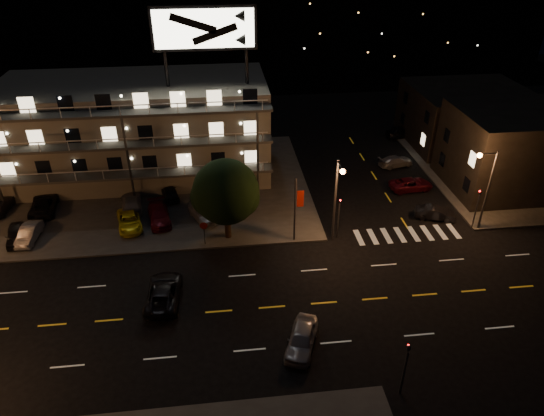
{
  "coord_description": "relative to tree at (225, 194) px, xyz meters",
  "views": [
    {
      "loc": [
        -1.17,
        -27.14,
        25.4
      ],
      "look_at": [
        2.94,
        8.0,
        3.87
      ],
      "focal_mm": 32.0,
      "sensor_mm": 36.0,
      "label": 1
    }
  ],
  "objects": [
    {
      "name": "curb_ne",
      "position": [
        30.96,
        10.44,
        -4.6
      ],
      "size": [
        16.0,
        24.0,
        0.15
      ],
      "primitive_type": "cube",
      "color": "#393937",
      "rests_on": "ground"
    },
    {
      "name": "signal_ne",
      "position": [
        22.95,
        -1.06,
        -2.1
      ],
      "size": [
        0.27,
        0.2,
        4.6
      ],
      "color": "#2D2D30",
      "rests_on": "ground"
    },
    {
      "name": "hill_backdrop",
      "position": [
        -4.98,
        59.22,
        6.88
      ],
      "size": [
        120.0,
        25.0,
        24.0
      ],
      "color": "black",
      "rests_on": "ground"
    },
    {
      "name": "lot_car_1",
      "position": [
        -17.78,
        1.6,
        -3.88
      ],
      "size": [
        1.58,
        3.97,
        1.29
      ],
      "primitive_type": "imported",
      "rotation": [
        0.0,
        0.0,
        -0.06
      ],
      "color": "gray",
      "rests_on": "curb_nw"
    },
    {
      "name": "lot_car_5",
      "position": [
        -22.01,
        7.02,
        -3.85
      ],
      "size": [
        1.7,
        4.18,
        1.35
      ],
      "primitive_type": "imported",
      "rotation": [
        0.0,
        0.0,
        3.07
      ],
      "color": "black",
      "rests_on": "curb_nw"
    },
    {
      "name": "lot_car_4",
      "position": [
        -2.28,
        3.28,
        -3.82
      ],
      "size": [
        3.15,
        4.4,
        1.39
      ],
      "primitive_type": "imported",
      "rotation": [
        0.0,
        0.0,
        0.42
      ],
      "color": "gray",
      "rests_on": "curb_nw"
    },
    {
      "name": "motel",
      "position": [
        -8.99,
        14.32,
        0.67
      ],
      "size": [
        28.0,
        13.8,
        18.1
      ],
      "color": "gray",
      "rests_on": "ground"
    },
    {
      "name": "signal_nw",
      "position": [
        9.96,
        -1.06,
        -2.1
      ],
      "size": [
        0.2,
        0.27,
        4.6
      ],
      "color": "#2D2D30",
      "rests_on": "ground"
    },
    {
      "name": "curb_nw",
      "position": [
        -13.04,
        10.44,
        -4.6
      ],
      "size": [
        44.0,
        24.0,
        0.15
      ],
      "primitive_type": "cube",
      "color": "#393937",
      "rests_on": "ground"
    },
    {
      "name": "streetlight_ne",
      "position": [
        23.09,
        -1.26,
        0.29
      ],
      "size": [
        1.92,
        0.44,
        8.0
      ],
      "color": "#2D2D30",
      "rests_on": "ground"
    },
    {
      "name": "side_car_2",
      "position": [
        20.16,
        12.57,
        -4.06
      ],
      "size": [
        4.48,
        2.69,
        1.21
      ],
      "primitive_type": "imported",
      "rotation": [
        0.0,
        0.0,
        1.82
      ],
      "color": "gray",
      "rests_on": "ground"
    },
    {
      "name": "banner_north",
      "position": [
        6.04,
        -1.16,
        -1.24
      ],
      "size": [
        0.83,
        0.16,
        6.4
      ],
      "color": "#2D2D30",
      "rests_on": "ground"
    },
    {
      "name": "ground",
      "position": [
        0.96,
        -9.56,
        -4.67
      ],
      "size": [
        140.0,
        140.0,
        0.0
      ],
      "primitive_type": "plane",
      "color": "black",
      "rests_on": "ground"
    },
    {
      "name": "streetlight_nc",
      "position": [
        9.46,
        -1.62,
        0.29
      ],
      "size": [
        0.44,
        1.92,
        8.0
      ],
      "color": "#2D2D30",
      "rests_on": "ground"
    },
    {
      "name": "side_bldg_back",
      "position": [
        30.94,
        18.44,
        -1.17
      ],
      "size": [
        14.06,
        12.0,
        7.0
      ],
      "color": "black",
      "rests_on": "ground"
    },
    {
      "name": "road_car_east",
      "position": [
        4.52,
        -13.64,
        -3.93
      ],
      "size": [
        3.21,
        4.71,
        1.49
      ],
      "primitive_type": "imported",
      "rotation": [
        0.0,
        0.0,
        -0.37
      ],
      "color": "gray",
      "rests_on": "ground"
    },
    {
      "name": "lot_car_0",
      "position": [
        -18.91,
        1.55,
        -3.87
      ],
      "size": [
        2.35,
        4.05,
        1.29
      ],
      "primitive_type": "imported",
      "rotation": [
        0.0,
        0.0,
        0.23
      ],
      "color": "black",
      "rests_on": "curb_nw"
    },
    {
      "name": "tree",
      "position": [
        0.0,
        0.0,
        0.0
      ],
      "size": [
        6.04,
        5.82,
        7.61
      ],
      "color": "black",
      "rests_on": "curb_nw"
    },
    {
      "name": "stop_sign",
      "position": [
        -2.04,
        -0.99,
        -2.96
      ],
      "size": [
        0.91,
        0.11,
        2.61
      ],
      "color": "#2D2D30",
      "rests_on": "ground"
    },
    {
      "name": "lot_car_3",
      "position": [
        -6.4,
        3.41,
        -3.84
      ],
      "size": [
        2.77,
        4.98,
        1.36
      ],
      "primitive_type": "imported",
      "rotation": [
        0.0,
        0.0,
        0.19
      ],
      "color": "#520B17",
      "rests_on": "curb_nw"
    },
    {
      "name": "lot_car_2",
      "position": [
        -9.06,
        2.72,
        -3.89
      ],
      "size": [
        3.0,
        4.87,
        1.26
      ],
      "primitive_type": "imported",
      "rotation": [
        0.0,
        0.0,
        0.21
      ],
      "color": "yellow",
      "rests_on": "curb_nw"
    },
    {
      "name": "lot_car_6",
      "position": [
        -17.87,
        6.61,
        -3.82
      ],
      "size": [
        2.92,
        5.27,
        1.4
      ],
      "primitive_type": "imported",
      "rotation": [
        0.0,
        0.0,
        3.26
      ],
      "color": "black",
      "rests_on": "curb_nw"
    },
    {
      "name": "signal_sw",
      "position": [
        9.96,
        -18.06,
        -2.1
      ],
      "size": [
        0.2,
        0.27,
        4.6
      ],
      "color": "#2D2D30",
      "rests_on": "ground"
    },
    {
      "name": "side_car_3",
      "position": [
        23.86,
        20.75,
        -3.93
      ],
      "size": [
        4.55,
        2.26,
        1.49
      ],
      "primitive_type": "imported",
      "rotation": [
        0.0,
        0.0,
        1.69
      ],
      "color": "black",
      "rests_on": "ground"
    },
    {
      "name": "side_car_1",
      "position": [
        19.88,
        6.85,
        -4.03
      ],
      "size": [
        4.79,
        2.53,
        1.28
      ],
      "primitive_type": "imported",
      "rotation": [
        0.0,
        0.0,
        1.66
      ],
      "color": "#520B17",
      "rests_on": "ground"
    },
    {
      "name": "side_bldg_front",
      "position": [
        30.94,
        6.44,
        -0.42
      ],
      "size": [
        14.06,
        10.0,
        8.5
      ],
      "color": "black",
      "rests_on": "ground"
    },
    {
      "name": "side_car_0",
      "position": [
        20.11,
        0.97,
        -4.04
      ],
      "size": [
        4.06,
        2.46,
        1.26
      ],
      "primitive_type": "imported",
      "rotation": [
        0.0,
        0.0,
        1.26
      ],
      "color": "black",
      "rests_on": "ground"
    },
    {
      "name": "lot_car_7",
      "position": [
        -9.29,
        5.96,
        -3.82
      ],
      "size": [
        2.67,
        5.04,
        1.39
      ],
      "primitive_type": "imported",
      "rotation": [
        0.0,
        0.0,
        3.3
      ],
      "color": "gray",
      "rests_on": "curb_nw"
    },
    {
      "name": "lot_car_9",
      "position": [
        -0.6,
        6.38,
        -3.89
      ],
      "size": [
        1.76,
        3.93,
        1.25
      ],
      "primitive_type": "imported",
      "rotation": [
        0.0,
        0.0,
        3.26
      ],
      "color": "#520B17",
      "rests_on": "curb_nw"
    },
    {
      "name": "lot_car_8",
      "position": [
        -5.66,
        7.8,
        -3.87
      ],
      "size": [
        2.46,
        4.11,
        1.31
      ],
      "primitive_type": "imported",
      "rotation": [
        0.0,
        0.0,
        3.39
      ],
      "color": "black",
      "rests_on": "curb_nw"
    },
    {
      "name": "road_car_west",
      "position": [
        -5.16,
        -7.76,
        -3.93
      ],
      "size": [
        2.76,
        5.46,
        1.48
      ],
      "primitive_type": "imported",
      "rotation": [
        0.0,
        0.0,
        3.08
      ],
      "color": "black",
      "rests_on": "ground"
    }
  ]
}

